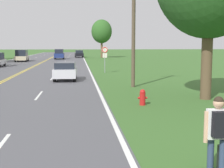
# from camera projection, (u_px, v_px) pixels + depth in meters

# --- Properties ---
(hitchhiker_person) EXTENTS (0.58, 0.42, 1.71)m
(hitchhiker_person) POSITION_uv_depth(u_px,v_px,m) (218.00, 129.00, 6.37)
(hitchhiker_person) COLOR navy
(hitchhiker_person) RESTS_ON ground
(fire_hydrant) EXTENTS (0.43, 0.27, 0.73)m
(fire_hydrant) POSITION_uv_depth(u_px,v_px,m) (143.00, 97.00, 14.27)
(fire_hydrant) COLOR red
(fire_hydrant) RESTS_ON ground
(traffic_sign) EXTENTS (0.60, 0.10, 2.58)m
(traffic_sign) POSITION_uv_depth(u_px,v_px,m) (105.00, 53.00, 30.60)
(traffic_sign) COLOR gray
(traffic_sign) RESTS_ON ground
(utility_pole_midground) EXTENTS (1.80, 0.24, 7.83)m
(utility_pole_midground) POSITION_uv_depth(u_px,v_px,m) (134.00, 24.00, 20.02)
(utility_pole_midground) COLOR brown
(utility_pole_midground) RESTS_ON ground
(tree_mid_treeline) EXTENTS (4.41, 4.41, 8.20)m
(tree_mid_treeline) POSITION_uv_depth(u_px,v_px,m) (102.00, 31.00, 67.03)
(tree_mid_treeline) COLOR brown
(tree_mid_treeline) RESTS_ON ground
(car_silver_hatchback_approaching) EXTENTS (1.77, 3.57, 1.41)m
(car_silver_hatchback_approaching) POSITION_uv_depth(u_px,v_px,m) (65.00, 71.00, 24.33)
(car_silver_hatchback_approaching) COLOR black
(car_silver_hatchback_approaching) RESTS_ON ground
(car_champagne_van_mid_far) EXTENTS (2.11, 4.75, 1.95)m
(car_champagne_van_mid_far) POSITION_uv_depth(u_px,v_px,m) (22.00, 55.00, 52.21)
(car_champagne_van_mid_far) COLOR black
(car_champagne_van_mid_far) RESTS_ON ground
(car_dark_blue_suv_receding) EXTENTS (1.84, 4.77, 1.95)m
(car_dark_blue_suv_receding) POSITION_uv_depth(u_px,v_px,m) (59.00, 54.00, 60.87)
(car_dark_blue_suv_receding) COLOR black
(car_dark_blue_suv_receding) RESTS_ON ground
(car_black_van_distant) EXTENTS (2.02, 4.86, 1.59)m
(car_black_van_distant) POSITION_uv_depth(u_px,v_px,m) (79.00, 54.00, 69.86)
(car_black_van_distant) COLOR black
(car_black_van_distant) RESTS_ON ground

